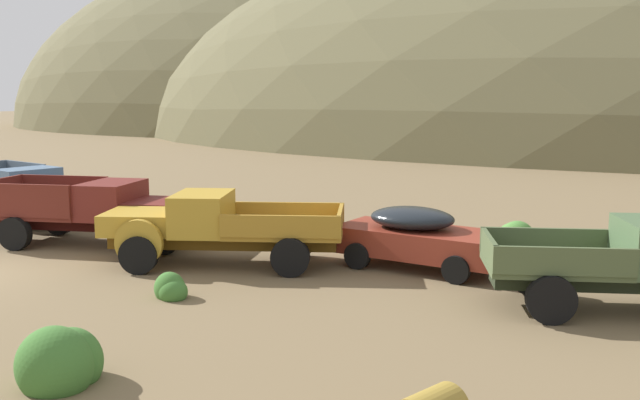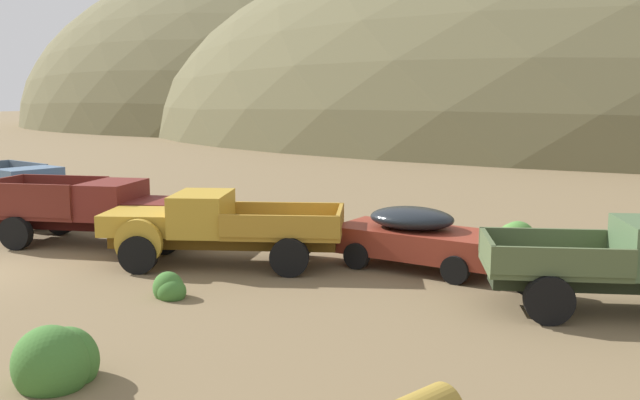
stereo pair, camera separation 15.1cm
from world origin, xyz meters
The scene contains 9 objects.
hill_center centered at (-24.10, 81.08, 0.00)m, with size 101.70×65.21×51.39m, color brown.
truck_chalk_blue centered at (-4.00, 6.65, 1.01)m, with size 6.17×3.54×1.91m.
truck_oxblood centered at (1.29, 4.68, 1.02)m, with size 6.60×3.60×1.91m.
truck_mustard centered at (5.26, 3.84, 0.99)m, with size 6.49×4.05×1.89m.
car_rust_red centered at (10.63, 5.71, 0.82)m, with size 4.74×2.57×1.57m.
bush_back_edge centered at (4.77, 7.71, 0.24)m, with size 1.38×1.15×0.94m.
bush_between_trucks centered at (6.24, 0.95, 0.18)m, with size 0.82×0.68×0.73m.
bush_front_left centered at (12.26, 9.57, 0.23)m, with size 1.27×1.06×0.96m.
bush_lone_scrub centered at (7.44, -3.52, 0.32)m, with size 1.21×1.32×1.21m.
Camera 2 is at (15.28, -11.08, 4.37)m, focal length 38.84 mm.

